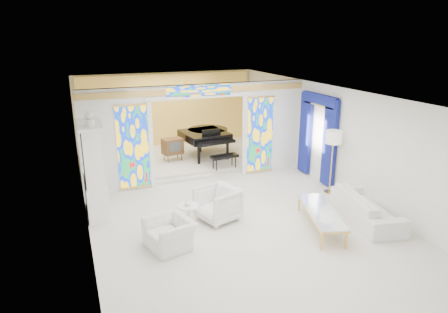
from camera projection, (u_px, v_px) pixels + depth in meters
name	position (u px, v px, depth m)	size (l,w,h in m)	color
floor	(223.00, 203.00, 10.88)	(12.00, 12.00, 0.00)	silver
ceiling	(223.00, 93.00, 9.99)	(7.00, 12.00, 0.02)	white
wall_back	(167.00, 111.00, 15.76)	(7.00, 0.02, 3.00)	white
wall_front	(393.00, 273.00, 5.10)	(7.00, 0.02, 3.00)	white
wall_left	(82.00, 166.00, 9.20)	(0.02, 12.00, 3.00)	white
wall_right	(334.00, 138.00, 11.66)	(0.02, 12.00, 3.00)	white
partition_wall	(199.00, 129.00, 12.16)	(7.00, 0.22, 3.00)	white
stained_glass_left	(133.00, 147.00, 11.46)	(0.90, 0.04, 2.40)	gold
stained_glass_right	(260.00, 135.00, 12.88)	(0.90, 0.04, 2.40)	gold
stained_glass_transom	(199.00, 91.00, 11.72)	(2.00, 0.04, 0.34)	gold
alcove_platform	(182.00, 158.00, 14.49)	(6.80, 3.80, 0.18)	silver
gold_curtain_back	(168.00, 111.00, 15.66)	(6.70, 0.10, 2.90)	gold
chandelier	(186.00, 90.00, 13.75)	(0.48, 0.48, 0.30)	gold
blue_drapes	(318.00, 131.00, 12.23)	(0.14, 1.85, 2.65)	navy
china_cabinet	(94.00, 170.00, 9.93)	(0.56, 1.46, 2.72)	white
armchair_left	(169.00, 233.00, 8.57)	(0.99, 0.86, 0.64)	silver
armchair_right	(218.00, 204.00, 9.80)	(0.90, 0.92, 0.84)	silver
sofa	(367.00, 207.00, 9.84)	(2.32, 0.91, 0.68)	white
side_table	(188.00, 214.00, 9.31)	(0.57, 0.57, 0.61)	white
vase	(188.00, 202.00, 9.23)	(0.16, 0.16, 0.17)	white
coffee_table	(321.00, 212.00, 9.36)	(1.25, 2.19, 0.47)	white
floor_lamp	(333.00, 140.00, 11.16)	(0.54, 0.54, 1.84)	gold
grand_piano	(207.00, 135.00, 14.35)	(1.88, 2.92, 1.11)	black
tv_console	(173.00, 146.00, 13.83)	(0.75, 0.58, 0.78)	brown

